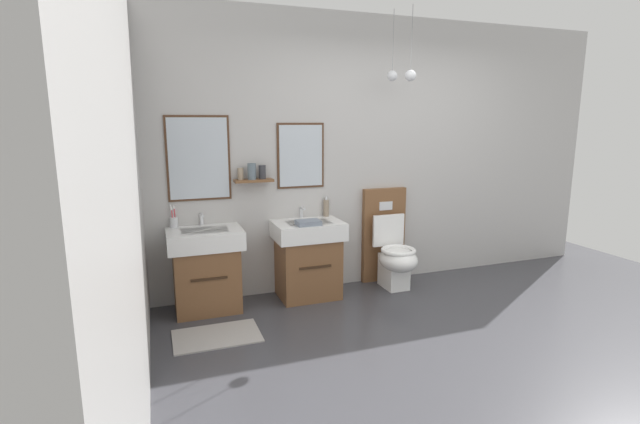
# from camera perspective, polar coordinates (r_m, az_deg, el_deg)

# --- Properties ---
(ground_plane) EXTENTS (6.32, 5.01, 0.10)m
(ground_plane) POSITION_cam_1_polar(r_m,az_deg,el_deg) (3.86, 21.17, -16.52)
(ground_plane) COLOR #3D3D42
(ground_plane) RESTS_ON ground
(wall_back) EXTENTS (5.12, 0.61, 2.72)m
(wall_back) POSITION_cam_1_polar(r_m,az_deg,el_deg) (4.96, 8.08, 7.20)
(wall_back) COLOR #B7B5B2
(wall_back) RESTS_ON ground
(wall_left) EXTENTS (0.12, 3.81, 2.72)m
(wall_left) POSITION_cam_1_polar(r_m,az_deg,el_deg) (2.55, -23.52, 2.74)
(wall_left) COLOR #B7B5B2
(wall_left) RESTS_ON ground
(bath_mat) EXTENTS (0.68, 0.44, 0.01)m
(bath_mat) POSITION_cam_1_polar(r_m,az_deg,el_deg) (3.91, -12.58, -14.67)
(bath_mat) COLOR #9E9993
(bath_mat) RESTS_ON ground
(vanity_sink_left) EXTENTS (0.65, 0.49, 0.75)m
(vanity_sink_left) POSITION_cam_1_polar(r_m,az_deg,el_deg) (4.32, -13.84, -6.66)
(vanity_sink_left) COLOR brown
(vanity_sink_left) RESTS_ON ground
(tap_on_left_sink) EXTENTS (0.03, 0.13, 0.11)m
(tap_on_left_sink) POSITION_cam_1_polar(r_m,az_deg,el_deg) (4.39, -14.35, -0.69)
(tap_on_left_sink) COLOR silver
(tap_on_left_sink) RESTS_ON vanity_sink_left
(vanity_sink_right) EXTENTS (0.65, 0.49, 0.75)m
(vanity_sink_right) POSITION_cam_1_polar(r_m,az_deg,el_deg) (4.51, -1.53, -5.56)
(vanity_sink_right) COLOR brown
(vanity_sink_right) RESTS_ON ground
(tap_on_right_sink) EXTENTS (0.03, 0.13, 0.11)m
(tap_on_right_sink) POSITION_cam_1_polar(r_m,az_deg,el_deg) (4.58, -2.26, 0.13)
(tap_on_right_sink) COLOR silver
(tap_on_right_sink) RESTS_ON vanity_sink_right
(toilet) EXTENTS (0.48, 0.62, 1.00)m
(toilet) POSITION_cam_1_polar(r_m,az_deg,el_deg) (4.87, 8.69, -4.66)
(toilet) COLOR brown
(toilet) RESTS_ON ground
(toothbrush_cup) EXTENTS (0.07, 0.07, 0.21)m
(toothbrush_cup) POSITION_cam_1_polar(r_m,az_deg,el_deg) (4.36, -17.56, -1.11)
(toothbrush_cup) COLOR silver
(toothbrush_cup) RESTS_ON vanity_sink_left
(soap_dispenser) EXTENTS (0.06, 0.06, 0.20)m
(soap_dispenser) POSITION_cam_1_polar(r_m,az_deg,el_deg) (4.65, 0.76, 0.53)
(soap_dispenser) COLOR gray
(soap_dispenser) RESTS_ON vanity_sink_right
(folded_hand_towel) EXTENTS (0.22, 0.16, 0.04)m
(folded_hand_towel) POSITION_cam_1_polar(r_m,az_deg,el_deg) (4.27, -1.45, -1.32)
(folded_hand_towel) COLOR gray
(folded_hand_towel) RESTS_ON vanity_sink_right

